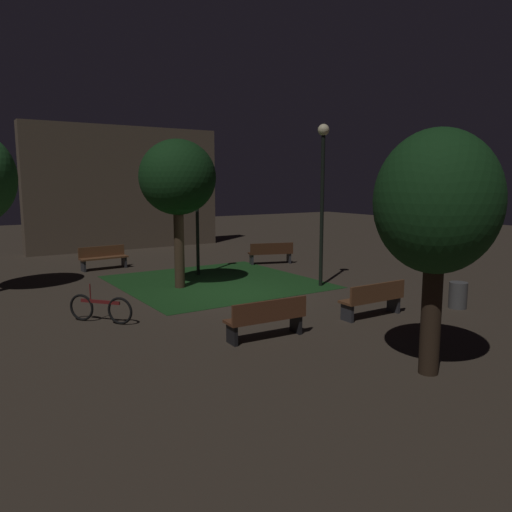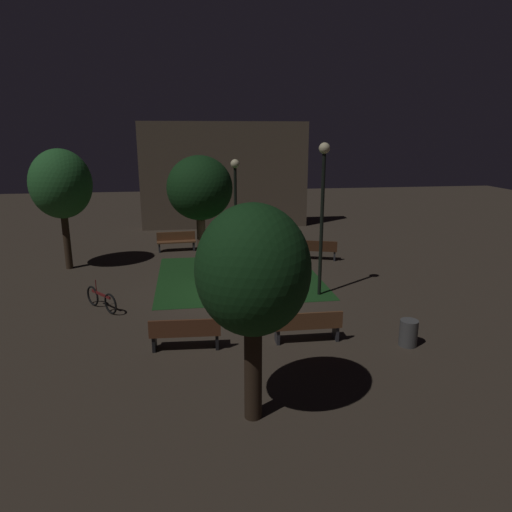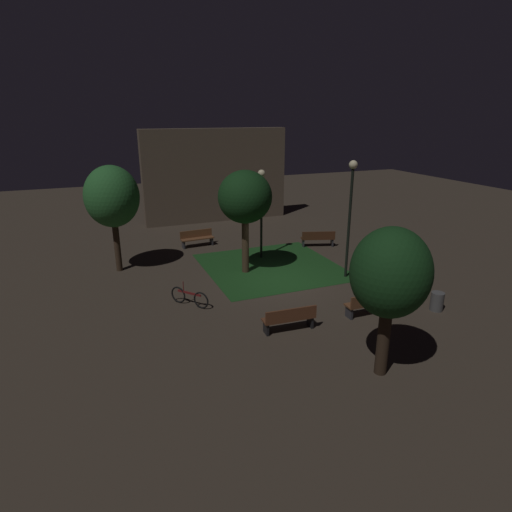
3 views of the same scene
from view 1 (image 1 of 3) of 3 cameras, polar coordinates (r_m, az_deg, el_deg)
name	(u,v)px [view 1 (image 1 of 3)]	position (r m, az deg, el deg)	size (l,w,h in m)	color
ground_plane	(233,293)	(15.02, -2.71, -4.32)	(60.00, 60.00, 0.00)	#3D3328
grass_lawn	(215,282)	(16.77, -4.68, -2.96)	(6.15, 6.25, 0.01)	#194219
bench_corner	(267,317)	(10.63, 1.27, -7.06)	(1.82, 0.58, 0.88)	brown
bench_lawn_edge	(374,298)	(12.66, 13.37, -4.75)	(1.81, 0.50, 0.88)	brown
bench_by_lamp	(103,257)	(19.96, -17.15, -0.09)	(1.83, 0.61, 0.88)	brown
bench_back_row	(271,252)	(20.25, 1.72, 0.41)	(1.86, 1.02, 0.88)	#422314
tree_left_canopy	(437,204)	(8.88, 20.08, 5.60)	(2.11, 2.11, 4.23)	#2D2116
tree_near_wall	(178,179)	(15.66, -9.00, 8.77)	(2.37, 2.37, 4.64)	#423021
lamp_post_path_center	(323,179)	(15.87, 7.66, 8.73)	(0.36, 0.36, 5.11)	black
lamp_post_plaza_west	(197,191)	(17.75, -6.81, 7.38)	(0.36, 0.36, 4.40)	black
trash_bin	(458,295)	(14.28, 22.19, -4.19)	(0.47, 0.47, 0.70)	#4C4C4C
bicycle	(100,309)	(12.46, -17.44, -5.78)	(1.14, 1.37, 0.93)	black
building_wall_backdrop	(126,188)	(25.67, -14.73, 7.52)	(9.60, 0.80, 6.03)	brown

